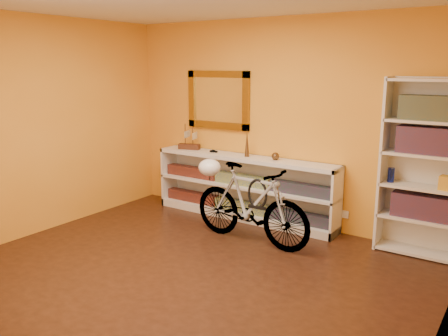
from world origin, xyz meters
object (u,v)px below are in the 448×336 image
Objects in this scene: bicycle at (251,204)px; helmet at (210,167)px; bookcase at (425,169)px; console_unit at (244,188)px.

bicycle is 0.69m from helmet.
console_unit is at bearing -179.35° from bookcase.
helmet is (-0.60, 0.04, 0.35)m from bicycle.
bookcase reaches higher than console_unit.
console_unit is at bearing 40.05° from bicycle.
helmet is (-0.07, -0.67, 0.39)m from console_unit.
bicycle is 5.70× the size of helmet.
bookcase reaches higher than helmet.
console_unit is 0.88m from bicycle.
helmet is at bearing 90.00° from bicycle.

